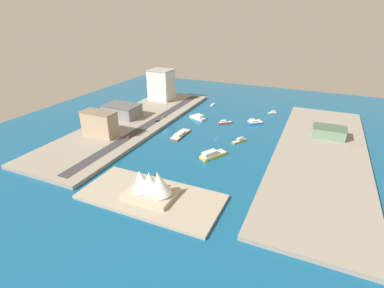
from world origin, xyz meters
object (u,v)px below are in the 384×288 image
water_taxi_orange (239,141)px  yacht_sleek_gray (273,113)px  tugboat_red (225,122)px  traffic_light_waterfront (141,129)px  warehouse_low_gray (122,111)px  hotel_broad_white (161,85)px  pickup_red (129,137)px  suv_black (157,121)px  ferry_yellow_fast (212,154)px  ferry_white_commuter (198,117)px  barge_flat_brown (180,134)px  sailboat_small_white (213,104)px  apartment_midrise_tan (100,124)px  catamaran_blue (255,122)px  taxi_yellow_cab (163,117)px  opera_landmark (150,185)px  terminal_long_green (329,132)px

water_taxi_orange → yacht_sleek_gray: bearing=-98.2°
tugboat_red → traffic_light_waterfront: (61.82, 63.01, 5.84)m
warehouse_low_gray → hotel_broad_white: (-5.94, -76.26, 12.39)m
pickup_red → suv_black: 47.27m
ferry_yellow_fast → ferry_white_commuter: bearing=-59.7°
warehouse_low_gray → suv_black: warehouse_low_gray is taller
barge_flat_brown → pickup_red: bearing=38.4°
hotel_broad_white → traffic_light_waterfront: size_ratio=5.84×
yacht_sleek_gray → suv_black: size_ratio=1.94×
hotel_broad_white → pickup_red: 128.07m
water_taxi_orange → sailboat_small_white: size_ratio=1.43×
apartment_midrise_tan → tugboat_red: bearing=-137.8°
catamaran_blue → tugboat_red: tugboat_red is taller
tugboat_red → taxi_yellow_cab: 66.20m
tugboat_red → apartment_midrise_tan: bearing=42.2°
tugboat_red → warehouse_low_gray: (106.48, 31.23, 8.10)m
ferry_yellow_fast → opera_landmark: size_ratio=0.78×
sailboat_small_white → apartment_midrise_tan: apartment_midrise_tan is taller
catamaran_blue → warehouse_low_gray: (134.27, 45.83, 8.11)m
barge_flat_brown → warehouse_low_gray: 79.95m
ferry_yellow_fast → taxi_yellow_cab: ferry_yellow_fast is taller
catamaran_blue → ferry_yellow_fast: size_ratio=0.73×
catamaran_blue → tugboat_red: (27.80, 14.60, 0.00)m
pickup_red → taxi_yellow_cab: bearing=-91.6°
terminal_long_green → taxi_yellow_cab: terminal_long_green is taller
yacht_sleek_gray → traffic_light_waterfront: size_ratio=1.57×
sailboat_small_white → pickup_red: sailboat_small_white is taller
ferry_white_commuter → pickup_red: 86.28m
yacht_sleek_gray → warehouse_low_gray: (146.15, 84.35, 8.25)m
pickup_red → yacht_sleek_gray: bearing=-129.1°
warehouse_low_gray → hotel_broad_white: hotel_broad_white is taller
taxi_yellow_cab → suv_black: (-0.02, 13.59, 0.00)m
terminal_long_green → suv_black: terminal_long_green is taller
taxi_yellow_cab → apartment_midrise_tan: bearing=67.7°
barge_flat_brown → traffic_light_waterfront: (33.20, 15.58, 5.97)m
barge_flat_brown → hotel_broad_white: bearing=-52.1°
ferry_yellow_fast → yacht_sleek_gray: bearing=-101.1°
pickup_red → traffic_light_waterfront: bearing=-106.2°
sailboat_small_white → terminal_long_green: terminal_long_green is taller
catamaran_blue → barge_flat_brown: catamaran_blue is taller
barge_flat_brown → traffic_light_waterfront: 37.15m
apartment_midrise_tan → water_taxi_orange: bearing=-159.3°
catamaran_blue → taxi_yellow_cab: bearing=18.4°
water_taxi_orange → suv_black: suv_black is taller
terminal_long_green → traffic_light_waterfront: 171.88m
ferry_yellow_fast → traffic_light_waterfront: (76.11, -13.03, 5.14)m
ferry_white_commuter → taxi_yellow_cab: ferry_white_commuter is taller
ferry_white_commuter → pickup_red: size_ratio=4.86×
ferry_white_commuter → barge_flat_brown: bearing=93.1°
sailboat_small_white → opera_landmark: size_ratio=0.35×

